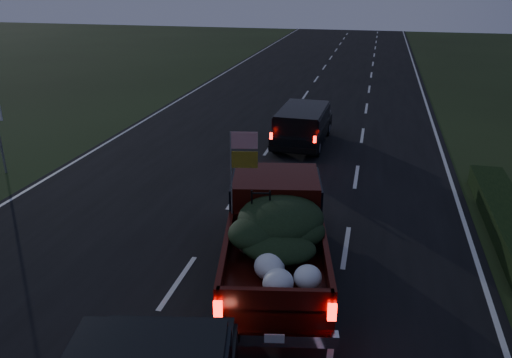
% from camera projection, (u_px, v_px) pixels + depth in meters
% --- Properties ---
extents(ground, '(120.00, 120.00, 0.00)m').
position_uv_depth(ground, '(178.00, 283.00, 11.32)').
color(ground, black).
rests_on(ground, ground).
extents(road_asphalt, '(14.00, 120.00, 0.02)m').
position_uv_depth(road_asphalt, '(178.00, 282.00, 11.32)').
color(road_asphalt, black).
rests_on(road_asphalt, ground).
extents(pickup_truck, '(3.25, 6.05, 3.01)m').
position_uv_depth(pickup_truck, '(276.00, 227.00, 11.44)').
color(pickup_truck, '#360B07').
rests_on(pickup_truck, ground).
extents(lead_suv, '(1.97, 4.45, 1.26)m').
position_uv_depth(lead_suv, '(303.00, 122.00, 20.30)').
color(lead_suv, black).
rests_on(lead_suv, ground).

